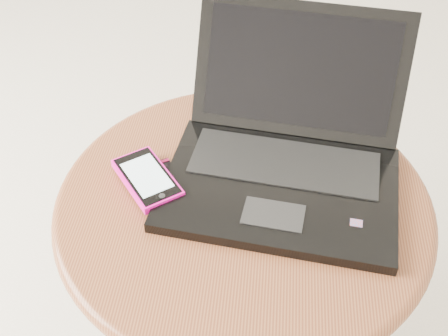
# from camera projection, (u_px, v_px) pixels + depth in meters

# --- Properties ---
(table) EXTENTS (0.56, 0.56, 0.44)m
(table) POSITION_uv_depth(u_px,v_px,m) (242.00, 238.00, 0.90)
(table) COLOR #562A13
(table) RESTS_ON ground
(laptop) EXTENTS (0.37, 0.37, 0.20)m
(laptop) POSITION_uv_depth(u_px,v_px,m) (286.00, 153.00, 0.85)
(laptop) COLOR black
(laptop) RESTS_ON table
(phone_black) EXTENTS (0.10, 0.12, 0.01)m
(phone_black) POSITION_uv_depth(u_px,v_px,m) (165.00, 187.00, 0.85)
(phone_black) COLOR black
(phone_black) RESTS_ON table
(phone_pink) EXTENTS (0.12, 0.13, 0.01)m
(phone_pink) POSITION_uv_depth(u_px,v_px,m) (147.00, 179.00, 0.84)
(phone_pink) COLOR #FF0DA8
(phone_pink) RESTS_ON phone_black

